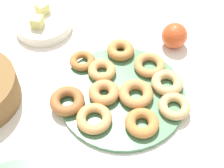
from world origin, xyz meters
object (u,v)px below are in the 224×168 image
donut_3 (94,119)px  fruit_bowl (43,24)px  donut_1 (174,106)px  donut_plate (122,95)px  donut_7 (102,70)px  donut_2 (136,93)px  donut_0 (150,65)px  donut_8 (67,101)px  melon_chunk_left (37,22)px  donut_9 (167,83)px  donut_4 (82,61)px  apple (174,36)px  donut_10 (104,93)px  donut_6 (142,123)px  donut_5 (121,50)px  melon_chunk_right (42,8)px

donut_3 → fruit_bowl: 0.42m
donut_1 → donut_plate: bearing=87.8°
donut_7 → fruit_bowl: bearing=61.9°
donut_3 → donut_1: bearing=-61.1°
donut_2 → donut_0: bearing=-4.3°
donut_8 → melon_chunk_left: size_ratio=2.64×
donut_plate → donut_9: (0.07, -0.11, 0.02)m
donut_3 → donut_4: (0.18, 0.11, -0.00)m
donut_7 → donut_1: bearing=-104.0°
donut_1 → fruit_bowl: donut_1 is taller
donut_8 → apple: apple is taller
fruit_bowl → donut_3: bearing=-135.6°
donut_10 → donut_8: bearing=124.5°
donut_4 → donut_1: bearing=-104.2°
donut_6 → apple: (0.33, -0.01, 0.01)m
donut_2 → donut_9: size_ratio=1.06×
donut_4 → donut_9: 0.26m
donut_6 → donut_1: bearing=-41.0°
donut_8 → apple: 0.40m
donut_6 → donut_2: bearing=24.7°
donut_plate → donut_7: (0.05, 0.08, 0.02)m
donut_1 → donut_3: (-0.11, 0.19, 0.00)m
donut_2 → apple: (0.24, -0.05, 0.01)m
donut_5 → donut_9: donut_5 is taller
donut_4 → donut_6: bearing=-124.0°
donut_plate → apple: 0.27m
donut_1 → donut_8: 0.29m
donut_plate → donut_4: size_ratio=4.66×
donut_2 → melon_chunk_left: bearing=68.0°
donut_6 → apple: bearing=-2.2°
donut_plate → donut_1: (-0.01, -0.15, 0.02)m
donut_6 → donut_10: 0.14m
apple → melon_chunk_left: bearing=102.3°
melon_chunk_right → donut_6: bearing=-125.4°
donut_2 → donut_6: size_ratio=1.08×
donut_6 → melon_chunk_right: size_ratio=2.46×
donut_0 → donut_6: 0.20m
fruit_bowl → apple: apple is taller
donut_1 → apple: 0.26m
donut_7 → donut_2: bearing=-111.7°
donut_2 → melon_chunk_right: 0.45m
donut_6 → apple: size_ratio=1.09×
donut_plate → donut_4: donut_4 is taller
apple → donut_8: bearing=146.1°
donut_1 → donut_8: (-0.08, 0.28, 0.00)m
donut_0 → melon_chunk_right: size_ratio=2.58×
apple → donut_6: bearing=177.8°
donut_9 → melon_chunk_left: bearing=78.8°
donut_8 → melon_chunk_left: bearing=40.7°
donut_0 → donut_5: (0.03, 0.10, 0.00)m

